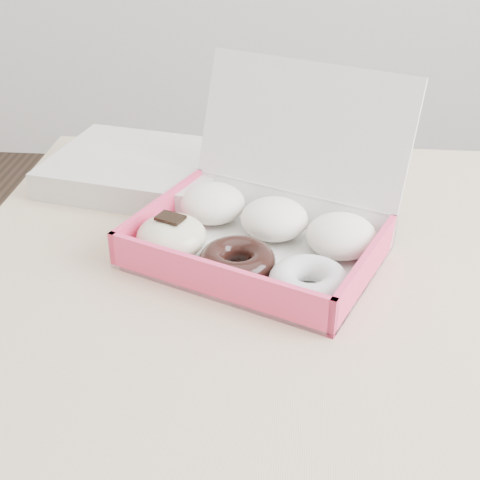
{
  "coord_description": "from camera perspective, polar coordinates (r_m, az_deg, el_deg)",
  "views": [
    {
      "loc": [
        -0.19,
        -0.65,
        1.19
      ],
      "look_at": [
        -0.25,
        0.01,
        0.79
      ],
      "focal_mm": 50.0,
      "sensor_mm": 36.0,
      "label": 1
    }
  ],
  "objects": [
    {
      "name": "table",
      "position": [
        0.85,
        17.14,
        -8.05
      ],
      "size": [
        1.2,
        0.8,
        0.75
      ],
      "color": "tan",
      "rests_on": "ground"
    },
    {
      "name": "newspapers",
      "position": [
        1.01,
        -8.46,
        5.97
      ],
      "size": [
        0.29,
        0.25,
        0.04
      ],
      "primitive_type": "cube",
      "rotation": [
        0.0,
        0.0,
        -0.2
      ],
      "color": "silver",
      "rests_on": "table"
    },
    {
      "name": "donut_box",
      "position": [
        0.82,
        1.78,
        1.12
      ],
      "size": [
        0.36,
        0.35,
        0.2
      ],
      "rotation": [
        0.0,
        0.0,
        -0.4
      ],
      "color": "silver",
      "rests_on": "table"
    }
  ]
}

